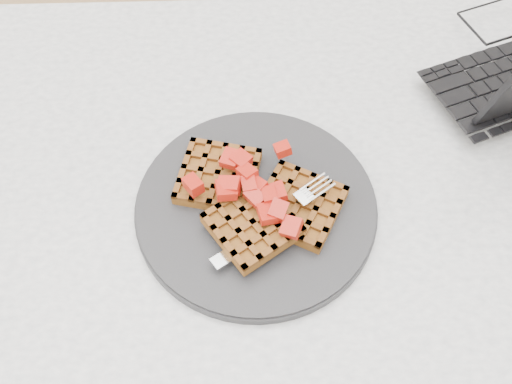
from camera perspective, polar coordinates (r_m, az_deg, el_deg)
ground at (r=1.39m, az=2.10°, el=-18.27°), size 4.00×4.00×0.00m
table at (r=0.79m, az=3.51°, el=-6.39°), size 1.20×0.80×0.75m
plate at (r=0.69m, az=0.00°, el=-1.46°), size 0.29×0.29×0.02m
waffles at (r=0.67m, az=0.02°, el=-0.87°), size 0.21×0.19×0.03m
strawberry_pile at (r=0.65m, az=0.00°, el=0.68°), size 0.15×0.15×0.02m
fork at (r=0.66m, az=2.58°, el=-2.82°), size 0.16×0.13×0.02m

